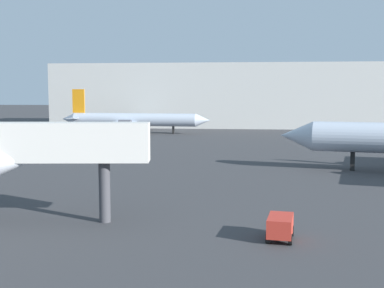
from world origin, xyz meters
TOP-DOWN VIEW (x-y plane):
  - airplane_far_left at (-21.13, 86.53)m, footprint 30.05×22.48m
  - baggage_cart at (2.89, 16.97)m, footprint 1.67×2.56m
  - terminal_building at (3.87, 113.01)m, footprint 94.68×25.86m

SIDE VIEW (x-z plane):
  - baggage_cart at x=2.89m, z-range 0.11..1.41m
  - airplane_far_left at x=-21.13m, z-range -1.62..6.99m
  - terminal_building at x=3.87m, z-range 0.00..14.45m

